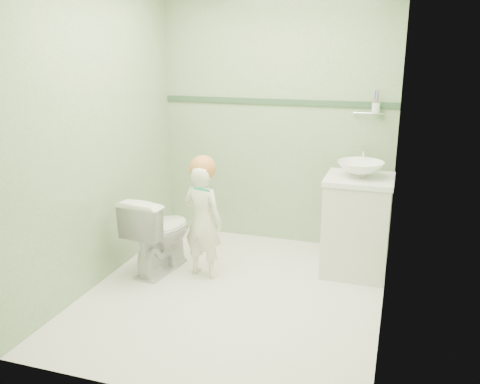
% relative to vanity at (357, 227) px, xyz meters
% --- Properties ---
extents(ground, '(2.50, 2.50, 0.00)m').
position_rel_vanity_xyz_m(ground, '(-0.84, -0.70, -0.40)').
color(ground, silver).
rests_on(ground, ground).
extents(room_shell, '(2.50, 2.54, 2.40)m').
position_rel_vanity_xyz_m(room_shell, '(-0.84, -0.70, 0.80)').
color(room_shell, '#86AE7B').
rests_on(room_shell, ground).
extents(trim_stripe, '(2.20, 0.02, 0.05)m').
position_rel_vanity_xyz_m(trim_stripe, '(-0.84, 0.54, 0.95)').
color(trim_stripe, '#345238').
rests_on(trim_stripe, room_shell).
extents(vanity, '(0.52, 0.50, 0.80)m').
position_rel_vanity_xyz_m(vanity, '(0.00, 0.00, 0.00)').
color(vanity, silver).
rests_on(vanity, ground).
extents(counter, '(0.54, 0.52, 0.04)m').
position_rel_vanity_xyz_m(counter, '(0.00, 0.00, 0.41)').
color(counter, white).
rests_on(counter, vanity).
extents(basin, '(0.37, 0.37, 0.13)m').
position_rel_vanity_xyz_m(basin, '(0.00, 0.00, 0.49)').
color(basin, white).
rests_on(basin, counter).
extents(faucet, '(0.03, 0.13, 0.18)m').
position_rel_vanity_xyz_m(faucet, '(0.00, 0.19, 0.57)').
color(faucet, silver).
rests_on(faucet, counter).
extents(cup_holder, '(0.26, 0.07, 0.21)m').
position_rel_vanity_xyz_m(cup_holder, '(0.05, 0.48, 0.93)').
color(cup_holder, silver).
rests_on(cup_holder, room_shell).
extents(toilet, '(0.46, 0.70, 0.67)m').
position_rel_vanity_xyz_m(toilet, '(-1.58, -0.46, -0.06)').
color(toilet, white).
rests_on(toilet, ground).
extents(toddler, '(0.38, 0.28, 0.95)m').
position_rel_vanity_xyz_m(toddler, '(-1.19, -0.45, 0.07)').
color(toddler, silver).
rests_on(toddler, ground).
extents(hair_cap, '(0.21, 0.21, 0.21)m').
position_rel_vanity_xyz_m(hair_cap, '(-1.19, -0.43, 0.51)').
color(hair_cap, '#C4763A').
rests_on(hair_cap, toddler).
extents(teal_toothbrush, '(0.11, 0.14, 0.08)m').
position_rel_vanity_xyz_m(teal_toothbrush, '(-1.14, -0.59, 0.39)').
color(teal_toothbrush, '#029A68').
rests_on(teal_toothbrush, toddler).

